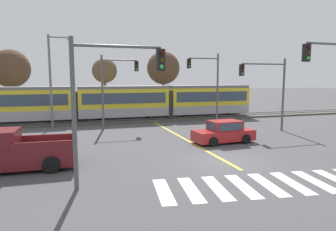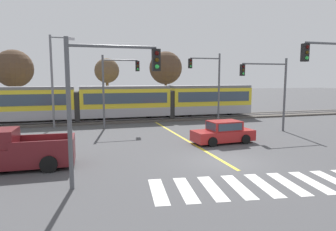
# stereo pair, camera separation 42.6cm
# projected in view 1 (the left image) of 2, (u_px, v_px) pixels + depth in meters

# --- Properties ---
(ground_plane) EXTENTS (200.00, 200.00, 0.00)m
(ground_plane) POSITION_uv_depth(u_px,v_px,m) (226.00, 161.00, 15.93)
(ground_plane) COLOR #474749
(track_bed) EXTENTS (120.00, 4.00, 0.18)m
(track_bed) POSITION_uv_depth(u_px,v_px,m) (150.00, 119.00, 31.82)
(track_bed) COLOR #4C4742
(track_bed) RESTS_ON ground
(rail_near) EXTENTS (120.00, 0.08, 0.10)m
(rail_near) POSITION_uv_depth(u_px,v_px,m) (152.00, 119.00, 31.12)
(rail_near) COLOR #939399
(rail_near) RESTS_ON track_bed
(rail_far) EXTENTS (120.00, 0.08, 0.10)m
(rail_far) POSITION_uv_depth(u_px,v_px,m) (148.00, 117.00, 32.49)
(rail_far) COLOR #939399
(rail_far) RESTS_ON track_bed
(light_rail_tram) EXTENTS (28.00, 2.64, 3.43)m
(light_rail_tram) POSITION_uv_depth(u_px,v_px,m) (123.00, 101.00, 30.75)
(light_rail_tram) COLOR #9E9EA3
(light_rail_tram) RESTS_ON track_bed
(crosswalk_stripe_0) EXTENTS (0.92, 2.85, 0.01)m
(crosswalk_stripe_0) POSITION_uv_depth(u_px,v_px,m) (164.00, 191.00, 11.74)
(crosswalk_stripe_0) COLOR silver
(crosswalk_stripe_0) RESTS_ON ground
(crosswalk_stripe_1) EXTENTS (0.92, 2.85, 0.01)m
(crosswalk_stripe_1) POSITION_uv_depth(u_px,v_px,m) (191.00, 189.00, 11.93)
(crosswalk_stripe_1) COLOR silver
(crosswalk_stripe_1) RESTS_ON ground
(crosswalk_stripe_2) EXTENTS (0.92, 2.85, 0.01)m
(crosswalk_stripe_2) POSITION_uv_depth(u_px,v_px,m) (217.00, 188.00, 12.12)
(crosswalk_stripe_2) COLOR silver
(crosswalk_stripe_2) RESTS_ON ground
(crosswalk_stripe_3) EXTENTS (0.92, 2.85, 0.01)m
(crosswalk_stripe_3) POSITION_uv_depth(u_px,v_px,m) (243.00, 186.00, 12.31)
(crosswalk_stripe_3) COLOR silver
(crosswalk_stripe_3) RESTS_ON ground
(crosswalk_stripe_4) EXTENTS (0.92, 2.85, 0.01)m
(crosswalk_stripe_4) POSITION_uv_depth(u_px,v_px,m) (268.00, 184.00, 12.49)
(crosswalk_stripe_4) COLOR silver
(crosswalk_stripe_4) RESTS_ON ground
(crosswalk_stripe_5) EXTENTS (0.92, 2.85, 0.01)m
(crosswalk_stripe_5) POSITION_uv_depth(u_px,v_px,m) (292.00, 183.00, 12.68)
(crosswalk_stripe_5) COLOR silver
(crosswalk_stripe_5) RESTS_ON ground
(crosswalk_stripe_6) EXTENTS (0.92, 2.85, 0.01)m
(crosswalk_stripe_6) POSITION_uv_depth(u_px,v_px,m) (315.00, 181.00, 12.87)
(crosswalk_stripe_6) COLOR silver
(crosswalk_stripe_6) RESTS_ON ground
(lane_centre_line) EXTENTS (0.20, 16.42, 0.01)m
(lane_centre_line) POSITION_uv_depth(u_px,v_px,m) (183.00, 138.00, 22.16)
(lane_centre_line) COLOR gold
(lane_centre_line) RESTS_ON ground
(sedan_crossing) EXTENTS (4.31, 2.14, 1.52)m
(sedan_crossing) POSITION_uv_depth(u_px,v_px,m) (224.00, 132.00, 20.54)
(sedan_crossing) COLOR #B22323
(sedan_crossing) RESTS_ON ground
(pickup_truck) EXTENTS (5.45, 2.34, 1.98)m
(pickup_truck) POSITION_uv_depth(u_px,v_px,m) (15.00, 153.00, 14.36)
(pickup_truck) COLOR maroon
(pickup_truck) RESTS_ON ground
(traffic_light_near_left) EXTENTS (3.75, 0.38, 5.97)m
(traffic_light_near_left) POSITION_uv_depth(u_px,v_px,m) (106.00, 89.00, 11.81)
(traffic_light_near_left) COLOR #515459
(traffic_light_near_left) RESTS_ON ground
(traffic_light_mid_right) EXTENTS (4.25, 0.38, 6.02)m
(traffic_light_mid_right) POSITION_uv_depth(u_px,v_px,m) (269.00, 83.00, 24.35)
(traffic_light_mid_right) COLOR #515459
(traffic_light_mid_right) RESTS_ON ground
(traffic_light_far_left) EXTENTS (3.25, 0.38, 6.37)m
(traffic_light_far_left) POSITION_uv_depth(u_px,v_px,m) (114.00, 81.00, 25.88)
(traffic_light_far_left) COLOR #515459
(traffic_light_far_left) RESTS_ON ground
(traffic_light_far_right) EXTENTS (3.25, 0.38, 6.76)m
(traffic_light_far_right) POSITION_uv_depth(u_px,v_px,m) (208.00, 78.00, 28.74)
(traffic_light_far_right) COLOR #515459
(traffic_light_far_right) RESTS_ON ground
(street_lamp_west) EXTENTS (2.13, 0.28, 8.12)m
(street_lamp_west) POSITION_uv_depth(u_px,v_px,m) (53.00, 76.00, 25.99)
(street_lamp_west) COLOR slate
(street_lamp_west) RESTS_ON ground
(bare_tree_far_west) EXTENTS (4.14, 4.14, 7.52)m
(bare_tree_far_west) POSITION_uv_depth(u_px,v_px,m) (11.00, 69.00, 32.49)
(bare_tree_far_west) COLOR brown
(bare_tree_far_west) RESTS_ON ground
(bare_tree_west) EXTENTS (2.88, 2.88, 6.72)m
(bare_tree_west) POSITION_uv_depth(u_px,v_px,m) (105.00, 71.00, 34.94)
(bare_tree_west) COLOR brown
(bare_tree_west) RESTS_ON ground
(bare_tree_east) EXTENTS (4.10, 4.10, 7.74)m
(bare_tree_east) POSITION_uv_depth(u_px,v_px,m) (163.00, 68.00, 37.54)
(bare_tree_east) COLOR brown
(bare_tree_east) RESTS_ON ground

